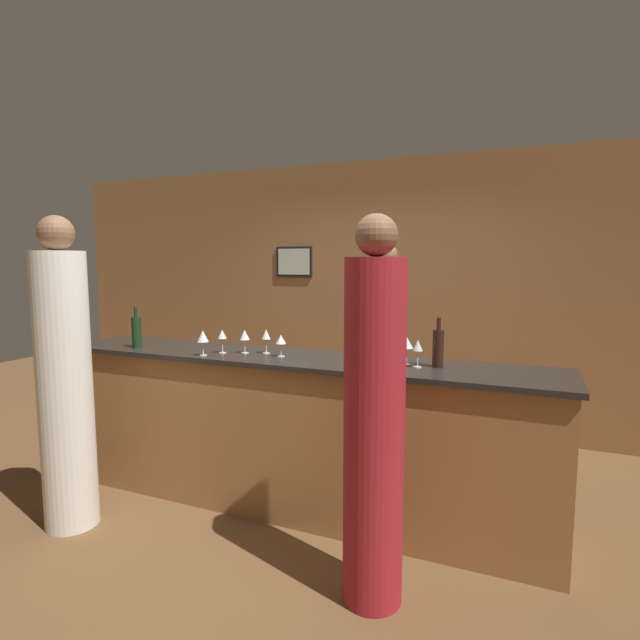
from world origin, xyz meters
The scene contains 15 objects.
ground_plane centered at (0.00, 0.00, 0.00)m, with size 14.00×14.00×0.00m, color brown.
back_wall centered at (0.00, 2.08, 1.40)m, with size 8.00×0.08×2.80m.
bar_counter centered at (0.00, 0.00, 0.55)m, with size 3.60×0.64×1.09m.
bartender centered at (0.42, 0.84, 0.88)m, with size 0.36×0.36×1.90m.
guest_0 centered at (0.82, -0.73, 0.93)m, with size 0.31×0.31×1.97m.
guest_1 centered at (-1.25, -0.80, 0.96)m, with size 0.34×0.34×2.04m.
wine_bottle_0 centered at (-1.24, -0.15, 1.22)m, with size 0.07×0.07×0.31m.
wine_bottle_1 centered at (0.99, 0.03, 1.22)m, with size 0.07×0.07×0.31m.
wine_glass_0 centered at (-0.22, 0.02, 1.23)m, with size 0.06×0.06×0.17m.
wine_glass_1 centered at (0.88, -0.03, 1.22)m, with size 0.06×0.06×0.17m.
wine_glass_2 centered at (-0.58, -0.23, 1.23)m, with size 0.08×0.08×0.18m.
wine_glass_3 centered at (-0.51, -0.09, 1.22)m, with size 0.06×0.06×0.17m.
wine_glass_4 centered at (-0.06, -0.05, 1.21)m, with size 0.07×0.07×0.15m.
wine_glass_5 centered at (0.80, 0.01, 1.24)m, with size 0.08×0.08×0.18m.
wine_glass_6 centered at (-0.36, -0.03, 1.22)m, with size 0.07×0.07×0.17m.
Camera 1 is at (1.52, -3.06, 1.74)m, focal length 28.00 mm.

